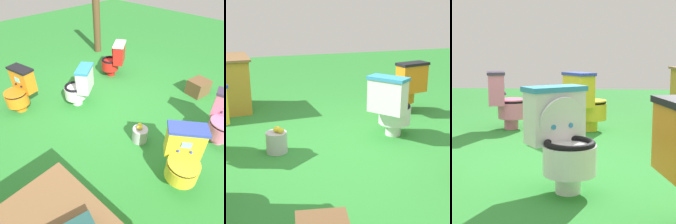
{
  "view_description": "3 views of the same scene",
  "coord_description": "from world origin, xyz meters",
  "views": [
    {
      "loc": [
        -1.97,
        2.07,
        2.25
      ],
      "look_at": [
        -0.27,
        0.38,
        0.34
      ],
      "focal_mm": 33.36,
      "sensor_mm": 36.0,
      "label": 1
    },
    {
      "loc": [
        -1.17,
        -3.12,
        1.5
      ],
      "look_at": [
        -0.06,
        0.24,
        0.38
      ],
      "focal_mm": 55.99,
      "sensor_mm": 36.0,
      "label": 2
    },
    {
      "loc": [
        3.21,
        0.51,
        0.96
      ],
      "look_at": [
        0.16,
        0.27,
        0.49
      ],
      "focal_mm": 61.85,
      "sensor_mm": 36.0,
      "label": 3
    }
  ],
  "objects": [
    {
      "name": "ground",
      "position": [
        0.0,
        0.0,
        0.0
      ],
      "size": [
        14.0,
        14.0,
        0.0
      ],
      "primitive_type": "plane",
      "color": "#2D8433"
    },
    {
      "name": "toilet_white",
      "position": [
        0.59,
        0.3,
        0.37
      ],
      "size": [
        0.63,
        0.62,
        0.73
      ],
      "rotation": [
        0.0,
        0.0,
        5.35
      ],
      "color": "white",
      "rests_on": "ground"
    },
    {
      "name": "toilet_orange",
      "position": [
        1.21,
        1.08,
        0.37
      ],
      "size": [
        0.49,
        0.56,
        0.73
      ],
      "rotation": [
        0.0,
        0.0,
        0.2
      ],
      "color": "orange",
      "rests_on": "ground"
    },
    {
      "name": "lemon_bucket",
      "position": [
        -0.73,
        0.26,
        0.12
      ],
      "size": [
        0.22,
        0.22,
        0.28
      ],
      "color": "#B7B7BF",
      "rests_on": "ground"
    }
  ]
}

